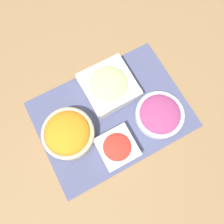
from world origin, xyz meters
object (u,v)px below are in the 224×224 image
(cucumber_bowl, at_px, (109,86))
(onion_bowl, at_px, (160,114))
(tomato_bowl, at_px, (117,147))
(carrot_bowl, at_px, (68,133))

(cucumber_bowl, xyz_separation_m, onion_bowl, (0.12, -0.20, -0.01))
(cucumber_bowl, bearing_deg, tomato_bowl, -110.96)
(carrot_bowl, distance_m, onion_bowl, 0.36)
(cucumber_bowl, height_order, tomato_bowl, cucumber_bowl)
(onion_bowl, relative_size, tomato_bowl, 1.38)
(onion_bowl, bearing_deg, tomato_bowl, -170.98)
(onion_bowl, xyz_separation_m, tomato_bowl, (-0.21, -0.03, -0.00))
(cucumber_bowl, xyz_separation_m, carrot_bowl, (-0.23, -0.10, 0.01))
(carrot_bowl, xyz_separation_m, onion_bowl, (0.34, -0.10, -0.01))
(onion_bowl, distance_m, tomato_bowl, 0.21)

